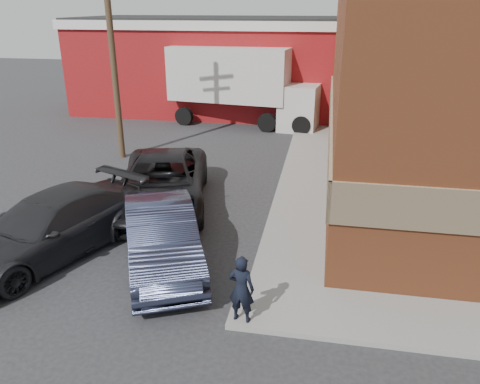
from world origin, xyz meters
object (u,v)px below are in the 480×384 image
at_px(utility_pole, 112,46).
at_px(man, 241,289).
at_px(warehouse, 212,64).
at_px(suv_b, 51,226).
at_px(box_truck, 245,81).
at_px(sedan, 162,237).
at_px(suv_a, 162,182).

bearing_deg(utility_pole, man, -55.32).
xyz_separation_m(warehouse, suv_b, (0.26, -19.50, -1.99)).
bearing_deg(box_truck, sedan, -80.15).
distance_m(sedan, box_truck, 15.48).
distance_m(utility_pole, suv_a, 7.20).
bearing_deg(warehouse, sedan, -80.23).
bearing_deg(box_truck, suv_a, -85.69).
distance_m(warehouse, man, 22.40).
relative_size(utility_pole, suv_a, 1.46).
distance_m(man, suv_b, 5.91).
bearing_deg(man, suv_a, -49.05).
distance_m(suv_a, box_truck, 11.88).
xyz_separation_m(man, suv_a, (-3.71, 5.68, -0.02)).
xyz_separation_m(warehouse, box_truck, (2.81, -4.11, -0.39)).
bearing_deg(suv_b, sedan, 22.52).
bearing_deg(man, suv_b, -12.49).
relative_size(man, suv_a, 0.25).
bearing_deg(warehouse, box_truck, -55.64).
bearing_deg(suv_a, man, -69.82).
xyz_separation_m(sedan, box_truck, (-0.54, 15.38, 1.62)).
bearing_deg(utility_pole, suv_b, -78.32).
distance_m(utility_pole, box_truck, 8.45).
height_order(sedan, box_truck, box_truck).
relative_size(suv_b, box_truck, 0.65).
bearing_deg(suv_a, suv_b, -129.78).
height_order(warehouse, suv_b, warehouse).
bearing_deg(sedan, warehouse, 75.42).
bearing_deg(utility_pole, warehouse, 82.23).
bearing_deg(suv_b, box_truck, 103.00).
relative_size(utility_pole, box_truck, 1.03).
xyz_separation_m(man, suv_b, (-5.54, 2.05, -0.05)).
bearing_deg(warehouse, suv_b, -89.24).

